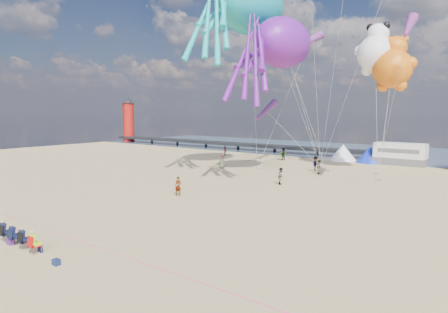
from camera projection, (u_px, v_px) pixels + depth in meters
ground at (148, 222)px, 26.68m from camera, size 120.00×120.00×0.00m
water at (386, 153)px, 70.01m from camera, size 120.00×120.00×0.00m
pier at (221, 143)px, 78.16m from camera, size 60.00×3.00×0.50m
lighthouse at (128, 123)px, 94.68m from camera, size 2.60×2.60×9.00m
motorhome_0 at (400, 154)px, 54.39m from camera, size 6.60×2.50×3.00m
tent_white at (343, 152)px, 59.26m from camera, size 4.00×4.00×2.40m
tent_blue at (370, 154)px, 56.84m from camera, size 4.00×4.00×2.40m
spectator_row at (15, 234)px, 22.14m from camera, size 6.10×0.90×1.30m
cooler_purple at (10, 242)px, 22.29m from camera, size 0.40×0.30×0.32m
cooler_navy at (56, 262)px, 19.33m from camera, size 0.38×0.28×0.30m
rope_line at (82, 242)px, 22.73m from camera, size 34.00×0.03×0.03m
standing_person at (178, 186)px, 34.86m from camera, size 0.70×0.56×1.69m
beachgoer_0 at (222, 162)px, 51.38m from camera, size 0.72×0.64×1.66m
beachgoer_1 at (281, 176)px, 40.23m from camera, size 0.84×0.98×1.70m
beachgoer_2 at (316, 164)px, 49.02m from camera, size 0.72×0.90×1.81m
beachgoer_3 at (225, 151)px, 65.44m from camera, size 1.05×1.18×1.59m
beachgoer_4 at (283, 154)px, 59.57m from camera, size 0.80×1.18×1.86m
beachgoer_7 at (319, 167)px, 46.88m from camera, size 0.81×0.95×1.64m
sandbag_a at (257, 169)px, 50.44m from camera, size 0.50×0.35×0.22m
sandbag_b at (327, 171)px, 48.43m from camera, size 0.50×0.35×0.22m
sandbag_c at (378, 180)px, 42.26m from camera, size 0.50×0.35×0.22m
sandbag_d at (377, 173)px, 46.59m from camera, size 0.50×0.35×0.22m
sandbag_e at (320, 168)px, 50.97m from camera, size 0.50×0.35×0.22m
kite_octopus_teal at (250, 4)px, 45.76m from camera, size 8.13×12.73×13.47m
kite_octopus_purple at (282, 43)px, 42.16m from camera, size 6.96×11.19×11.88m
kite_panda at (375, 54)px, 46.12m from camera, size 5.94×5.71×7.17m
kite_teddy_orange at (392, 69)px, 44.94m from camera, size 5.92×5.64×7.53m
windsock_left at (310, 41)px, 48.23m from camera, size 1.18×6.35×6.33m
windsock_mid at (409, 26)px, 34.42m from camera, size 1.66×5.61×5.52m
windsock_right at (266, 110)px, 49.48m from camera, size 1.16×4.46×4.41m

